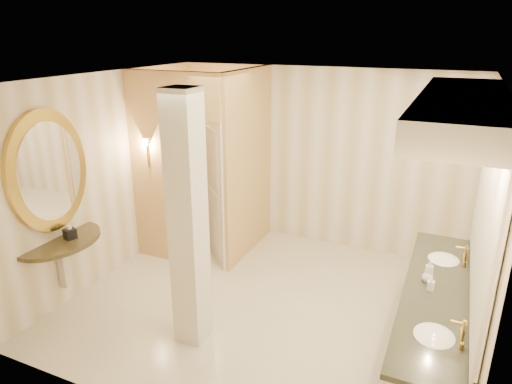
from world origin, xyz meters
TOP-DOWN VIEW (x-y plane):
  - floor at (0.00, 0.00)m, footprint 4.50×4.50m
  - ceiling at (0.00, 0.00)m, footprint 4.50×4.50m
  - wall_back at (0.00, 2.00)m, footprint 4.50×0.02m
  - wall_front at (0.00, -2.00)m, footprint 4.50×0.02m
  - wall_left at (-2.25, 0.00)m, footprint 0.02×4.00m
  - wall_right at (2.25, 0.00)m, footprint 0.02×4.00m
  - toilet_closet at (-1.14, 0.96)m, footprint 1.50×1.55m
  - wall_sconce at (-1.93, 0.43)m, footprint 0.14×0.14m
  - vanity at (1.98, -0.40)m, footprint 0.75×2.82m
  - console_shelf at (-2.21, -0.99)m, footprint 1.08×1.08m
  - pillar at (-0.45, -0.92)m, footprint 0.31×0.31m
  - tissue_box at (-2.08, -0.93)m, footprint 0.15×0.15m
  - toilet at (-1.10, 1.37)m, footprint 0.46×0.75m
  - soap_bottle_a at (1.87, -0.41)m, footprint 0.07×0.07m
  - soap_bottle_b at (1.82, -0.25)m, footprint 0.12×0.12m
  - soap_bottle_c at (1.83, -0.23)m, footprint 0.11×0.11m

SIDE VIEW (x-z plane):
  - floor at x=0.00m, z-range 0.00..0.00m
  - toilet at x=-1.10m, z-range 0.00..0.74m
  - tissue_box at x=-2.08m, z-range 0.88..1.00m
  - soap_bottle_b at x=1.82m, z-range 0.88..1.01m
  - soap_bottle_a at x=1.87m, z-range 0.88..1.02m
  - soap_bottle_c at x=1.83m, z-range 0.88..1.10m
  - console_shelf at x=-2.21m, z-range 0.35..2.34m
  - wall_back at x=0.00m, z-range 0.00..2.70m
  - wall_front at x=0.00m, z-range 0.00..2.70m
  - wall_left at x=-2.25m, z-range 0.00..2.70m
  - wall_right at x=2.25m, z-range 0.00..2.70m
  - pillar at x=-0.45m, z-range 0.00..2.70m
  - toilet_closet at x=-1.14m, z-range 0.04..2.74m
  - vanity at x=1.98m, z-range 0.58..2.67m
  - wall_sconce at x=-1.93m, z-range 1.52..1.94m
  - ceiling at x=0.00m, z-range 2.70..2.70m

